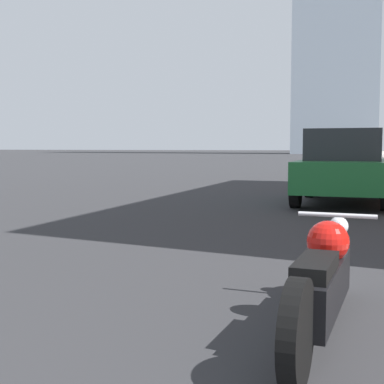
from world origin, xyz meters
name	(u,v)px	position (x,y,z in m)	size (l,w,h in m)	color
motorcycle	(323,279)	(3.52, 4.48, 0.36)	(0.62, 2.36, 0.74)	black
parked_car_green	(344,167)	(3.13, 13.24, 0.82)	(1.99, 4.05, 1.65)	#1E6B33
parked_car_white	(359,158)	(3.12, 23.40, 0.83)	(1.91, 3.97, 1.66)	silver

